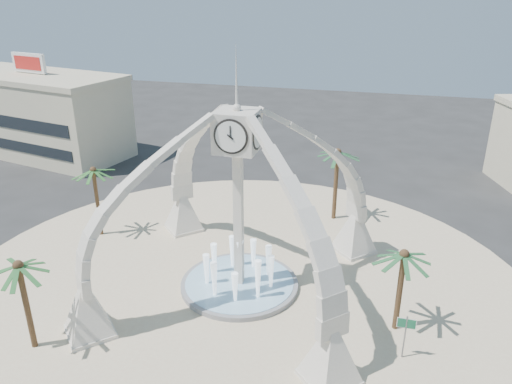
% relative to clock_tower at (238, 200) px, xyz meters
% --- Properties ---
extents(ground, '(140.00, 140.00, 0.00)m').
position_rel_clock_tower_xyz_m(ground, '(0.00, 0.00, -6.49)').
color(ground, '#282828').
rests_on(ground, ground).
extents(plaza, '(40.00, 40.00, 0.06)m').
position_rel_clock_tower_xyz_m(plaza, '(0.00, 0.00, -6.46)').
color(plaza, beige).
rests_on(plaza, ground).
extents(clock_tower, '(17.94, 17.94, 16.30)m').
position_rel_clock_tower_xyz_m(clock_tower, '(0.00, 0.00, 0.00)').
color(clock_tower, silver).
rests_on(clock_tower, ground).
extents(fountain, '(8.00, 8.00, 3.62)m').
position_rel_clock_tower_xyz_m(fountain, '(0.00, 0.00, -6.20)').
color(fountain, gray).
rests_on(fountain, ground).
extents(building_nw, '(23.75, 13.73, 11.90)m').
position_rel_clock_tower_xyz_m(building_nw, '(-32.00, 22.00, -1.66)').
color(building_nw, '#BDB494').
rests_on(building_nw, ground).
extents(palm_east, '(3.63, 3.63, 5.80)m').
position_rel_clock_tower_xyz_m(palm_east, '(10.34, -1.78, -1.44)').
color(palm_east, brown).
rests_on(palm_east, ground).
extents(palm_west, '(3.84, 3.84, 6.33)m').
position_rel_clock_tower_xyz_m(palm_west, '(-13.32, 4.40, -0.88)').
color(palm_west, brown).
rests_on(palm_west, ground).
extents(palm_north, '(4.62, 4.62, 6.91)m').
position_rel_clock_tower_xyz_m(palm_north, '(4.86, 12.54, -0.41)').
color(palm_north, brown).
rests_on(palm_north, ground).
extents(palm_south, '(4.77, 4.77, 6.05)m').
position_rel_clock_tower_xyz_m(palm_south, '(-9.53, -8.91, -1.20)').
color(palm_south, brown).
rests_on(palm_south, ground).
extents(street_sign, '(1.02, 0.09, 2.78)m').
position_rel_clock_tower_xyz_m(street_sign, '(10.77, -4.33, -4.51)').
color(street_sign, slate).
rests_on(street_sign, ground).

